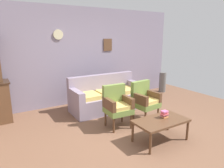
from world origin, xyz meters
TOP-DOWN VIEW (x-y plane):
  - ground_plane at (0.00, 0.00)m, footprint 7.68×7.68m
  - wall_back_with_decor at (0.00, 2.63)m, footprint 6.40×0.09m
  - floral_couch at (0.34, 1.67)m, footprint 1.93×0.80m
  - armchair_row_middle at (-0.01, 0.63)m, footprint 0.55×0.52m
  - armchair_near_couch_end at (0.73, 0.61)m, footprint 0.57×0.54m
  - coffee_table at (0.33, -0.32)m, footprint 1.00×0.56m
  - book_stack_on_table at (0.47, -0.27)m, footprint 0.16×0.12m
  - floor_vase_by_wall at (2.85, 2.15)m, footprint 0.23×0.23m

SIDE VIEW (x-z plane):
  - ground_plane at x=0.00m, z-range 0.00..0.00m
  - floral_couch at x=0.34m, z-range -0.12..0.78m
  - floor_vase_by_wall at x=2.85m, z-range 0.00..0.69m
  - coffee_table at x=0.33m, z-range 0.17..0.59m
  - book_stack_on_table at x=0.47m, z-range 0.42..0.56m
  - armchair_row_middle at x=-0.01m, z-range 0.05..0.95m
  - armchair_near_couch_end at x=0.73m, z-range 0.05..0.95m
  - wall_back_with_decor at x=0.00m, z-range 0.00..2.70m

